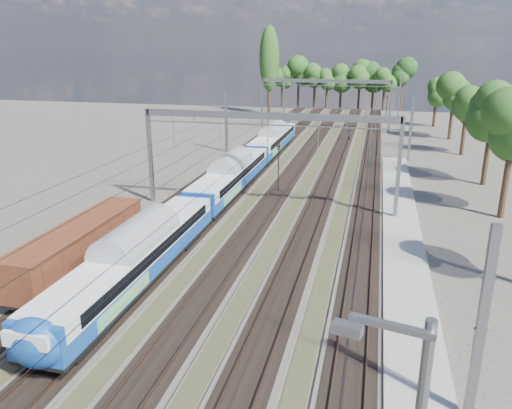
% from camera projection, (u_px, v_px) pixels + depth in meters
% --- Properties ---
extents(track_bed, '(21.00, 130.00, 0.34)m').
position_uv_depth(track_bed, '(294.00, 171.00, 60.42)').
color(track_bed, '#47423A').
rests_on(track_bed, ground).
extents(platform, '(3.00, 70.00, 0.30)m').
position_uv_depth(platform, '(405.00, 264.00, 34.55)').
color(platform, gray).
rests_on(platform, ground).
extents(catenary, '(25.65, 130.00, 9.00)m').
position_uv_depth(catenary, '(307.00, 111.00, 65.55)').
color(catenary, slate).
rests_on(catenary, ground).
extents(tree_belt, '(40.01, 98.66, 12.45)m').
position_uv_depth(tree_belt, '(362.00, 78.00, 104.59)').
color(tree_belt, black).
rests_on(tree_belt, ground).
extents(poplar, '(4.40, 4.40, 19.04)m').
position_uv_depth(poplar, '(269.00, 59.00, 109.20)').
color(poplar, black).
rests_on(poplar, ground).
extents(emu_train, '(2.95, 62.47, 4.32)m').
position_uv_depth(emu_train, '(230.00, 172.00, 49.77)').
color(emu_train, black).
rests_on(emu_train, ground).
extents(freight_boxcar, '(2.67, 12.87, 3.32)m').
position_uv_depth(freight_boxcar, '(80.00, 246.00, 32.77)').
color(freight_boxcar, black).
rests_on(freight_boxcar, ground).
extents(worker, '(0.68, 0.80, 1.85)m').
position_uv_depth(worker, '(349.00, 136.00, 79.54)').
color(worker, black).
rests_on(worker, ground).
extents(signal_near, '(0.33, 0.30, 5.14)m').
position_uv_depth(signal_near, '(279.00, 162.00, 51.13)').
color(signal_near, black).
rests_on(signal_near, ground).
extents(signal_far, '(0.35, 0.32, 5.14)m').
position_uv_depth(signal_far, '(387.00, 105.00, 100.87)').
color(signal_far, black).
rests_on(signal_far, ground).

